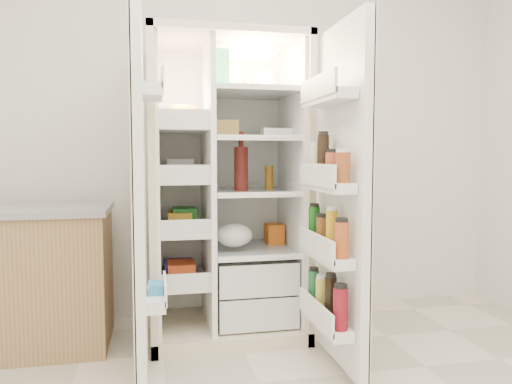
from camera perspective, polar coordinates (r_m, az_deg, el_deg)
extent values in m
cube|color=white|center=(3.37, -3.72, 8.56)|extent=(4.00, 0.02, 2.70)
cube|color=beige|center=(3.29, -4.40, 0.82)|extent=(0.92, 0.04, 1.80)
cube|color=beige|center=(2.93, -12.10, 0.30)|extent=(0.04, 0.70, 1.80)
cube|color=beige|center=(3.06, 4.62, 0.55)|extent=(0.04, 0.70, 1.80)
cube|color=beige|center=(3.03, -3.64, 17.25)|extent=(0.92, 0.70, 0.04)
cube|color=beige|center=(3.14, -3.48, -15.41)|extent=(0.92, 0.70, 0.08)
cube|color=white|center=(3.26, -4.33, 1.14)|extent=(0.84, 0.02, 1.68)
cube|color=white|center=(2.93, -11.52, 0.70)|extent=(0.02, 0.62, 1.68)
cube|color=white|center=(3.05, 4.08, 0.92)|extent=(0.02, 0.62, 1.68)
cube|color=white|center=(2.95, -5.68, 0.79)|extent=(0.03, 0.62, 1.68)
cube|color=silver|center=(3.10, -0.54, -12.84)|extent=(0.47, 0.52, 0.19)
cube|color=silver|center=(3.05, -0.54, -9.25)|extent=(0.47, 0.52, 0.19)
cube|color=#FFD18C|center=(3.10, -0.82, 15.86)|extent=(0.30, 0.30, 0.02)
cube|color=silver|center=(3.03, -8.56, -10.09)|extent=(0.28, 0.58, 0.02)
cube|color=silver|center=(2.97, -8.63, -4.47)|extent=(0.28, 0.58, 0.02)
cube|color=silver|center=(2.93, -8.69, 1.33)|extent=(0.28, 0.58, 0.02)
cube|color=silver|center=(2.93, -8.76, 7.19)|extent=(0.28, 0.58, 0.02)
cube|color=silver|center=(3.04, -0.62, -6.69)|extent=(0.49, 0.58, 0.01)
cube|color=silver|center=(2.99, -0.62, 0.09)|extent=(0.49, 0.58, 0.01)
cube|color=silver|center=(2.99, -0.63, 6.23)|extent=(0.49, 0.58, 0.02)
cube|color=silver|center=(3.01, -0.63, 11.57)|extent=(0.49, 0.58, 0.02)
cube|color=#E44D20|center=(3.01, -8.57, -8.98)|extent=(0.16, 0.20, 0.10)
cube|color=#20772C|center=(2.96, -8.64, -3.13)|extent=(0.14, 0.18, 0.12)
cube|color=white|center=(2.93, -8.70, 2.21)|extent=(0.20, 0.22, 0.07)
cube|color=orange|center=(2.94, -8.78, 8.75)|extent=(0.15, 0.16, 0.14)
cube|color=#3538A0|center=(3.01, -8.57, -9.08)|extent=(0.18, 0.20, 0.09)
cube|color=#B98220|center=(2.96, -8.64, -3.32)|extent=(0.14, 0.18, 0.10)
cube|color=silver|center=(2.93, -8.71, 2.70)|extent=(0.16, 0.16, 0.12)
sphere|color=orange|center=(3.03, -2.62, -14.49)|extent=(0.07, 0.07, 0.07)
sphere|color=orange|center=(3.08, -1.04, -14.16)|extent=(0.07, 0.07, 0.07)
sphere|color=orange|center=(3.06, 1.00, -14.27)|extent=(0.07, 0.07, 0.07)
sphere|color=orange|center=(3.16, -2.13, -13.64)|extent=(0.07, 0.07, 0.07)
sphere|color=orange|center=(3.16, -0.23, -13.64)|extent=(0.07, 0.07, 0.07)
sphere|color=orange|center=(3.15, 1.76, -13.74)|extent=(0.07, 0.07, 0.07)
sphere|color=orange|center=(3.10, -3.44, -14.05)|extent=(0.07, 0.07, 0.07)
ellipsoid|color=#377426|center=(3.07, -0.61, -8.89)|extent=(0.26, 0.24, 0.11)
cylinder|color=#4E1410|center=(2.93, -1.77, 2.74)|extent=(0.09, 0.09, 0.26)
cylinder|color=brown|center=(3.01, 1.52, 1.68)|extent=(0.05, 0.05, 0.15)
cube|color=#268B57|center=(2.93, -4.04, 14.17)|extent=(0.08, 0.08, 0.23)
cylinder|color=white|center=(3.03, 1.72, 12.71)|extent=(0.12, 0.12, 0.11)
cylinder|color=#9D6624|center=(3.09, -0.92, 12.33)|extent=(0.07, 0.07, 0.09)
cube|color=white|center=(3.00, 2.91, 6.92)|extent=(0.23, 0.10, 0.06)
cube|color=#A07A40|center=(2.91, -3.80, 7.42)|extent=(0.17, 0.09, 0.10)
ellipsoid|color=silver|center=(2.91, -2.57, -5.66)|extent=(0.22, 0.20, 0.14)
cube|color=orange|center=(3.16, 2.16, -4.93)|extent=(0.11, 0.13, 0.13)
cube|color=white|center=(2.39, -13.56, -0.63)|extent=(0.05, 0.40, 1.72)
cube|color=beige|center=(2.39, -14.16, -0.64)|extent=(0.01, 0.40, 1.72)
cube|color=white|center=(2.48, -11.70, -12.20)|extent=(0.09, 0.32, 0.06)
cube|color=white|center=(2.39, -12.07, 11.40)|extent=(0.09, 0.32, 0.06)
cube|color=#338CCC|center=(2.47, -11.71, -11.53)|extent=(0.07, 0.12, 0.10)
cube|color=white|center=(2.48, 10.18, -0.40)|extent=(0.05, 0.58, 1.72)
cube|color=beige|center=(2.49, 10.71, -0.39)|extent=(0.01, 0.58, 1.72)
cube|color=white|center=(2.58, 8.17, -14.75)|extent=(0.11, 0.50, 0.05)
cube|color=white|center=(2.49, 8.26, -7.33)|extent=(0.11, 0.50, 0.05)
cube|color=white|center=(2.44, 8.34, 0.74)|extent=(0.11, 0.50, 0.05)
cube|color=white|center=(2.45, 8.46, 10.81)|extent=(0.11, 0.50, 0.05)
cylinder|color=maroon|center=(2.36, 9.92, -13.38)|extent=(0.07, 0.07, 0.20)
cylinder|color=black|center=(2.48, 8.77, -12.30)|extent=(0.06, 0.06, 0.22)
cylinder|color=gold|center=(2.60, 7.73, -11.94)|extent=(0.06, 0.06, 0.18)
cylinder|color=#216535|center=(2.71, 6.79, -11.11)|extent=(0.06, 0.06, 0.19)
cylinder|color=#AD481C|center=(2.29, 10.02, -5.59)|extent=(0.07, 0.07, 0.17)
cylinder|color=gold|center=(2.40, 8.87, -4.61)|extent=(0.06, 0.06, 0.21)
cylinder|color=brown|center=(2.53, 7.81, -4.74)|extent=(0.07, 0.07, 0.16)
cylinder|color=#145313|center=(2.64, 6.86, -3.88)|extent=(0.06, 0.06, 0.20)
cylinder|color=brown|center=(2.25, 10.14, 2.83)|extent=(0.07, 0.07, 0.14)
cylinder|color=#A14529|center=(2.37, 8.96, 2.92)|extent=(0.07, 0.07, 0.14)
cylinder|color=black|center=(2.49, 7.90, 4.03)|extent=(0.06, 0.06, 0.23)
cylinder|color=#EEE8C4|center=(2.62, 6.93, 3.51)|extent=(0.06, 0.06, 0.18)
cube|color=#9C7D4E|center=(3.11, -27.05, -9.43)|extent=(1.08, 0.56, 0.78)
cube|color=gray|center=(3.04, -27.31, -1.97)|extent=(1.12, 0.59, 0.04)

